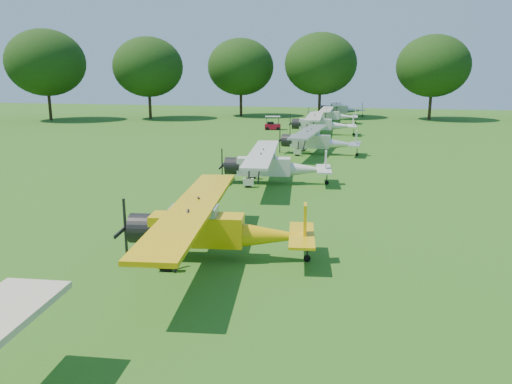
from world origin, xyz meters
TOP-DOWN VIEW (x-y plane):
  - ground at (0.00, 0.00)m, footprint 160.00×160.00m
  - tree_belt at (3.57, 0.16)m, footprint 137.36×130.27m
  - aircraft_2 at (0.41, -5.71)m, footprint 7.20×11.41m
  - aircraft_3 at (0.05, 7.60)m, footprint 6.95×11.04m
  - aircraft_4 at (1.47, 19.82)m, footprint 6.97×11.09m
  - aircraft_5 at (0.39, 33.86)m, footprint 7.49×11.94m
  - aircraft_6 at (0.45, 47.40)m, footprint 6.89×10.97m
  - aircraft_7 at (0.95, 59.57)m, footprint 7.28×11.57m
  - golf_cart at (-5.88, 37.71)m, footprint 2.11×1.54m

SIDE VIEW (x-z plane):
  - ground at x=0.00m, z-range 0.00..0.00m
  - golf_cart at x=-5.88m, z-range -0.27..1.36m
  - aircraft_6 at x=0.45m, z-range 0.18..2.35m
  - aircraft_3 at x=0.05m, z-range 0.18..2.35m
  - aircraft_4 at x=1.47m, z-range 0.18..2.37m
  - aircraft_2 at x=0.41m, z-range 0.19..2.43m
  - aircraft_7 at x=0.95m, z-range 0.19..2.46m
  - aircraft_5 at x=0.39m, z-range 0.20..2.55m
  - tree_belt at x=3.57m, z-range 0.77..15.29m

